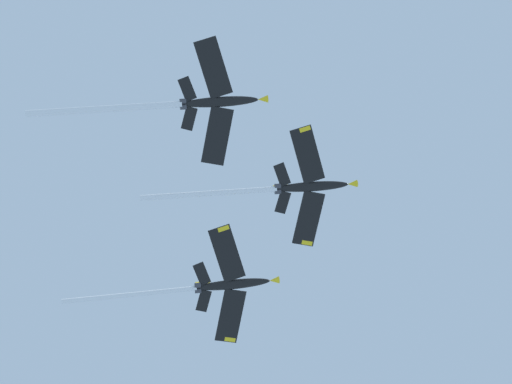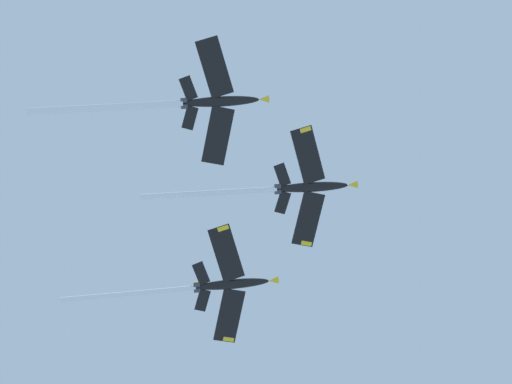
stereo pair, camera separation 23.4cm
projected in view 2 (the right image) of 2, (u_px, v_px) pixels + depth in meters
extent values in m
ellipsoid|color=black|center=(313.00, 187.00, 119.32)|extent=(12.12, 4.08, 3.45)
cone|color=yellow|center=(352.00, 185.00, 120.45)|extent=(2.00, 1.55, 1.46)
ellipsoid|color=black|center=(324.00, 186.00, 120.25)|extent=(3.06, 1.59, 1.38)
cube|color=black|center=(308.00, 219.00, 120.15)|extent=(7.17, 9.66, 0.83)
cube|color=yellow|center=(306.00, 243.00, 121.04)|extent=(1.92, 1.42, 0.43)
cube|color=black|center=(308.00, 155.00, 118.03)|extent=(3.89, 9.12, 0.83)
cube|color=yellow|center=(306.00, 130.00, 117.27)|extent=(1.82, 0.76, 0.43)
cube|color=black|center=(283.00, 203.00, 118.94)|extent=(3.36, 4.02, 0.47)
cube|color=black|center=(282.00, 175.00, 118.02)|extent=(2.16, 3.77, 0.47)
cube|color=yellow|center=(282.00, 187.00, 119.86)|extent=(2.83, 0.77, 3.18)
cylinder|color=#38383D|center=(278.00, 192.00, 118.34)|extent=(1.27, 1.02, 0.96)
cylinder|color=#38383D|center=(278.00, 186.00, 118.16)|extent=(1.27, 1.02, 0.96)
cylinder|color=white|center=(209.00, 193.00, 116.39)|extent=(21.24, 5.35, 4.69)
ellipsoid|color=black|center=(233.00, 284.00, 118.97)|extent=(12.14, 3.88, 3.29)
cone|color=yellow|center=(273.00, 280.00, 119.98)|extent=(1.97, 1.52, 1.44)
ellipsoid|color=black|center=(245.00, 282.00, 119.87)|extent=(3.05, 1.54, 1.34)
cube|color=black|center=(229.00, 316.00, 119.81)|extent=(7.06, 9.67, 0.78)
cube|color=yellow|center=(229.00, 339.00, 120.71)|extent=(1.92, 1.39, 0.41)
cube|color=black|center=(226.00, 253.00, 117.69)|extent=(4.04, 9.17, 0.78)
cube|color=yellow|center=(223.00, 228.00, 116.94)|extent=(1.83, 0.79, 0.41)
cube|color=black|center=(203.00, 300.00, 118.67)|extent=(3.32, 4.02, 0.45)
cube|color=black|center=(201.00, 273.00, 117.76)|extent=(2.22, 3.79, 0.45)
cube|color=yellow|center=(202.00, 284.00, 119.60)|extent=(2.80, 0.72, 3.15)
cylinder|color=#38383D|center=(197.00, 290.00, 118.09)|extent=(1.25, 1.00, 0.95)
cylinder|color=#38383D|center=(197.00, 285.00, 117.91)|extent=(1.25, 1.00, 0.95)
cylinder|color=white|center=(129.00, 294.00, 116.37)|extent=(20.72, 4.75, 4.16)
ellipsoid|color=black|center=(221.00, 101.00, 114.37)|extent=(12.15, 3.87, 3.23)
cone|color=yellow|center=(264.00, 99.00, 115.36)|extent=(1.97, 1.52, 1.44)
ellipsoid|color=black|center=(234.00, 100.00, 115.26)|extent=(3.04, 1.54, 1.33)
cube|color=black|center=(218.00, 136.00, 115.22)|extent=(7.06, 9.67, 0.76)
cube|color=yellow|center=(217.00, 162.00, 116.11)|extent=(1.92, 1.39, 0.40)
cube|color=black|center=(214.00, 67.00, 113.10)|extent=(4.05, 9.17, 0.76)
cube|color=yellow|center=(211.00, 40.00, 112.35)|extent=(1.83, 0.79, 0.40)
cube|color=black|center=(190.00, 118.00, 114.10)|extent=(3.32, 4.02, 0.44)
cube|color=black|center=(188.00, 88.00, 113.18)|extent=(2.23, 3.79, 0.44)
cube|color=yellow|center=(190.00, 102.00, 115.03)|extent=(2.79, 0.71, 3.14)
cylinder|color=#38383D|center=(184.00, 106.00, 113.52)|extent=(1.25, 1.00, 0.95)
cylinder|color=#38383D|center=(184.00, 100.00, 113.34)|extent=(1.25, 1.00, 0.95)
cylinder|color=white|center=(106.00, 107.00, 111.69)|extent=(22.97, 5.48, 4.73)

